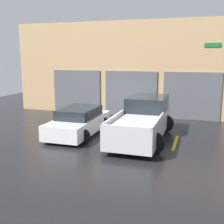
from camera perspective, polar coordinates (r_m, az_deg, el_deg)
ground_plane at (r=15.20m, az=1.76°, el=-3.00°), size 28.00×28.00×0.00m
shophouse_building at (r=17.94m, az=4.71°, el=8.52°), size 16.41×0.68×5.92m
pickup_truck at (r=13.05m, az=6.26°, el=-1.63°), size 2.59×5.48×1.79m
sedan_white at (r=13.74m, az=-6.76°, el=-1.97°), size 2.20×4.24×1.30m
parking_stripe_far_left at (r=14.56m, az=-12.31°, el=-3.88°), size 0.12×2.20×0.01m
parking_stripe_left at (r=13.32m, az=-0.66°, el=-5.03°), size 0.12×2.20×0.01m
parking_stripe_centre at (r=12.73m, az=12.74°, el=-6.08°), size 0.12×2.20×0.01m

